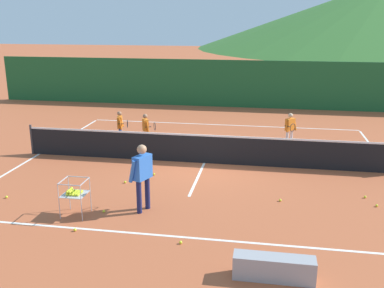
% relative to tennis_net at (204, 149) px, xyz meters
% --- Properties ---
extents(ground_plane, '(120.00, 120.00, 0.00)m').
position_rel_tennis_net_xyz_m(ground_plane, '(0.00, 0.00, -0.50)').
color(ground_plane, '#B25633').
extents(line_baseline_near, '(11.80, 0.08, 0.01)m').
position_rel_tennis_net_xyz_m(line_baseline_near, '(0.00, -5.15, -0.50)').
color(line_baseline_near, white).
rests_on(line_baseline_near, ground).
extents(line_baseline_far, '(11.80, 0.08, 0.01)m').
position_rel_tennis_net_xyz_m(line_baseline_far, '(0.00, 5.45, -0.50)').
color(line_baseline_far, white).
rests_on(line_baseline_far, ground).
extents(line_sideline_west, '(0.08, 10.60, 0.01)m').
position_rel_tennis_net_xyz_m(line_sideline_west, '(-5.90, 0.00, -0.50)').
color(line_sideline_west, white).
rests_on(line_sideline_west, ground).
extents(line_service_center, '(0.08, 5.78, 0.01)m').
position_rel_tennis_net_xyz_m(line_service_center, '(0.00, 0.00, -0.50)').
color(line_service_center, white).
rests_on(line_service_center, ground).
extents(tennis_net, '(12.36, 0.08, 1.05)m').
position_rel_tennis_net_xyz_m(tennis_net, '(0.00, 0.00, 0.00)').
color(tennis_net, '#333338').
rests_on(tennis_net, ground).
extents(instructor, '(0.51, 0.85, 1.72)m').
position_rel_tennis_net_xyz_m(instructor, '(-0.97, -3.94, 0.53)').
color(instructor, '#191E4C').
rests_on(instructor, ground).
extents(student_0, '(0.52, 0.55, 1.25)m').
position_rel_tennis_net_xyz_m(student_0, '(-3.49, 1.81, 0.25)').
color(student_0, navy).
rests_on(student_0, ground).
extents(student_1, '(0.60, 0.52, 1.26)m').
position_rel_tennis_net_xyz_m(student_1, '(-2.39, 1.47, 0.26)').
color(student_1, silver).
rests_on(student_1, ground).
extents(student_2, '(0.47, 0.69, 1.28)m').
position_rel_tennis_net_xyz_m(student_2, '(2.84, 2.41, 0.27)').
color(student_2, silver).
rests_on(student_2, ground).
extents(ball_cart, '(0.58, 0.58, 0.90)m').
position_rel_tennis_net_xyz_m(ball_cart, '(-2.54, -4.48, 0.09)').
color(ball_cart, '#B7B7BC').
rests_on(ball_cart, ground).
extents(tennis_ball_0, '(0.07, 0.07, 0.07)m').
position_rel_tennis_net_xyz_m(tennis_ball_0, '(4.85, -2.71, -0.47)').
color(tennis_ball_0, yellow).
rests_on(tennis_ball_0, ground).
extents(tennis_ball_1, '(0.07, 0.07, 0.07)m').
position_rel_tennis_net_xyz_m(tennis_ball_1, '(-2.07, -0.74, -0.47)').
color(tennis_ball_1, yellow).
rests_on(tennis_ball_1, ground).
extents(tennis_ball_3, '(0.07, 0.07, 0.07)m').
position_rel_tennis_net_xyz_m(tennis_ball_3, '(0.28, -5.45, -0.47)').
color(tennis_ball_3, yellow).
rests_on(tennis_ball_3, ground).
extents(tennis_ball_4, '(0.07, 0.07, 0.07)m').
position_rel_tennis_net_xyz_m(tennis_ball_4, '(4.67, -2.18, -0.47)').
color(tennis_ball_4, yellow).
rests_on(tennis_ball_4, ground).
extents(tennis_ball_5, '(0.07, 0.07, 0.07)m').
position_rel_tennis_net_xyz_m(tennis_ball_5, '(-1.90, -4.23, -0.47)').
color(tennis_ball_5, yellow).
rests_on(tennis_ball_5, ground).
extents(tennis_ball_6, '(0.07, 0.07, 0.07)m').
position_rel_tennis_net_xyz_m(tennis_ball_6, '(-1.35, -1.43, -0.47)').
color(tennis_ball_6, yellow).
rests_on(tennis_ball_6, ground).
extents(tennis_ball_7, '(0.07, 0.07, 0.07)m').
position_rel_tennis_net_xyz_m(tennis_ball_7, '(2.42, -2.79, -0.47)').
color(tennis_ball_7, yellow).
rests_on(tennis_ball_7, ground).
extents(tennis_ball_8, '(0.07, 0.07, 0.07)m').
position_rel_tennis_net_xyz_m(tennis_ball_8, '(-4.79, -3.82, -0.47)').
color(tennis_ball_8, yellow).
rests_on(tennis_ball_8, ground).
extents(tennis_ball_9, '(0.07, 0.07, 0.07)m').
position_rel_tennis_net_xyz_m(tennis_ball_9, '(-2.19, -5.29, -0.47)').
color(tennis_ball_9, yellow).
rests_on(tennis_ball_9, ground).
extents(tennis_ball_10, '(0.07, 0.07, 0.07)m').
position_rel_tennis_net_xyz_m(tennis_ball_10, '(-2.02, -2.21, -0.47)').
color(tennis_ball_10, yellow).
rests_on(tennis_ball_10, ground).
extents(windscreen_fence, '(25.96, 0.08, 2.50)m').
position_rel_tennis_net_xyz_m(windscreen_fence, '(0.00, 9.62, 0.75)').
color(windscreen_fence, '#1E5B2D').
rests_on(windscreen_fence, ground).
extents(courtside_bench, '(1.50, 0.36, 0.46)m').
position_rel_tennis_net_xyz_m(courtside_bench, '(2.23, -6.44, -0.27)').
color(courtside_bench, '#99999E').
rests_on(courtside_bench, ground).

